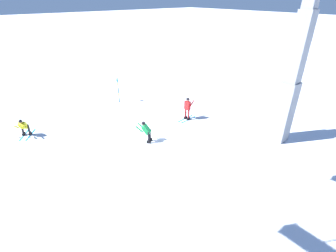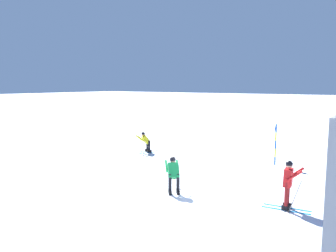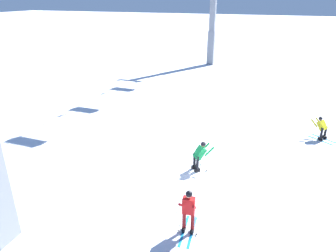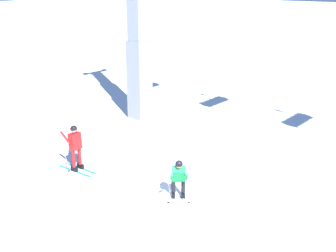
% 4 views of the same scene
% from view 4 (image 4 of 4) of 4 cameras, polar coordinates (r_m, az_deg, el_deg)
% --- Properties ---
extents(ground_plane, '(260.00, 260.00, 0.00)m').
position_cam_4_polar(ground_plane, '(13.17, -2.60, -10.81)').
color(ground_plane, white).
extents(skier_carving_main, '(1.56, 1.66, 1.59)m').
position_cam_4_polar(skier_carving_main, '(13.03, 1.48, -6.98)').
color(skier_carving_main, white).
rests_on(skier_carving_main, ground_plane).
extents(lift_tower_near, '(0.91, 2.28, 12.19)m').
position_cam_4_polar(lift_tower_near, '(20.18, -4.17, 14.76)').
color(lift_tower_near, gray).
rests_on(lift_tower_near, ground_plane).
extents(skier_distant_uphill, '(1.66, 0.73, 1.77)m').
position_cam_4_polar(skier_distant_uphill, '(15.36, -12.75, -2.48)').
color(skier_distant_uphill, '#198CCC').
rests_on(skier_distant_uphill, ground_plane).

